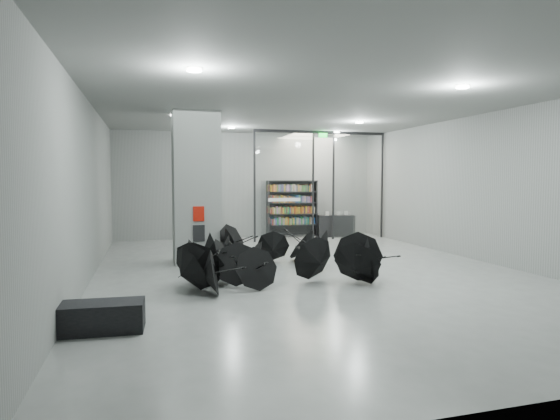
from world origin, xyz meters
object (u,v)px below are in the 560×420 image
object	(u,v)px
shop_counter	(336,226)
column	(196,188)
bookshelf	(292,208)
bench	(97,317)
umbrella_cluster	(261,265)

from	to	relation	value
shop_counter	column	bearing A→B (deg)	-130.54
shop_counter	bookshelf	bearing A→B (deg)	175.01
bench	umbrella_cluster	distance (m)	4.30
bench	shop_counter	world-z (taller)	shop_counter
column	bench	world-z (taller)	column
bookshelf	umbrella_cluster	distance (m)	7.95
column	bookshelf	bearing A→B (deg)	48.61
bookshelf	bench	bearing A→B (deg)	-117.41
bookshelf	umbrella_cluster	bearing A→B (deg)	-108.66
bookshelf	shop_counter	xyz separation A→B (m)	(1.62, -0.55, -0.68)
bench	bookshelf	bearing A→B (deg)	62.38
bookshelf	column	bearing A→B (deg)	-127.58
column	bookshelf	world-z (taller)	column
column	bookshelf	size ratio (longest dim) A/B	1.83
column	bookshelf	xyz separation A→B (m)	(4.19, 4.75, -0.91)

